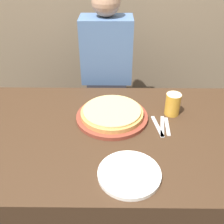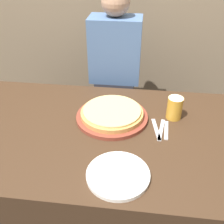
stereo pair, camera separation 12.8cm
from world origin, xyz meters
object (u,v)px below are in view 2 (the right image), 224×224
(fork, at_px, (156,129))
(dinner_plate, at_px, (118,175))
(diner_person, at_px, (115,86))
(dinner_knife, at_px, (161,130))
(beer_glass, at_px, (175,107))
(spoon, at_px, (166,130))
(pizza_on_board, at_px, (112,114))

(fork, bearing_deg, dinner_plate, -115.72)
(diner_person, bearing_deg, dinner_plate, -82.80)
(dinner_knife, height_order, diner_person, diner_person)
(beer_glass, xyz_separation_m, dinner_knife, (-0.07, -0.12, -0.06))
(beer_glass, relative_size, spoon, 0.80)
(dinner_plate, bearing_deg, dinner_knife, 60.85)
(pizza_on_board, height_order, diner_person, diner_person)
(dinner_knife, height_order, spoon, same)
(fork, relative_size, spoon, 1.17)
(fork, height_order, spoon, same)
(diner_person, bearing_deg, dinner_knife, -62.85)
(fork, bearing_deg, dinner_knife, 0.00)
(fork, xyz_separation_m, diner_person, (-0.27, 0.58, -0.08))
(pizza_on_board, distance_m, spoon, 0.29)
(beer_glass, bearing_deg, dinner_plate, -119.15)
(dinner_plate, distance_m, spoon, 0.39)
(pizza_on_board, xyz_separation_m, fork, (0.23, -0.07, -0.02))
(fork, relative_size, diner_person, 0.14)
(dinner_plate, xyz_separation_m, diner_person, (-0.12, 0.91, -0.09))
(beer_glass, distance_m, dinner_knife, 0.15)
(dinner_plate, distance_m, diner_person, 0.92)
(fork, distance_m, diner_person, 0.65)
(fork, relative_size, dinner_knife, 1.00)
(dinner_plate, relative_size, fork, 1.46)
(beer_glass, height_order, dinner_knife, beer_glass)
(beer_glass, relative_size, dinner_plate, 0.47)
(pizza_on_board, xyz_separation_m, beer_glass, (0.33, 0.05, 0.04))
(dinner_knife, distance_m, diner_person, 0.66)
(dinner_knife, bearing_deg, pizza_on_board, 164.12)
(dinner_knife, relative_size, diner_person, 0.14)
(dinner_plate, relative_size, spoon, 1.71)
(pizza_on_board, distance_m, fork, 0.24)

